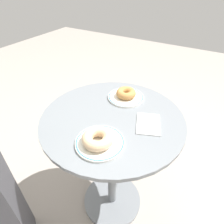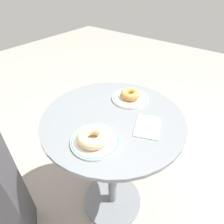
{
  "view_description": "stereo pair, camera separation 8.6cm",
  "coord_description": "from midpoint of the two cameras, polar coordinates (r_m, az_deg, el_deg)",
  "views": [
    {
      "loc": [
        -0.61,
        -0.35,
        1.31
      ],
      "look_at": [
        -0.01,
        -0.01,
        0.79
      ],
      "focal_mm": 30.98,
      "sensor_mm": 36.0,
      "label": 1
    },
    {
      "loc": [
        -0.56,
        -0.42,
        1.31
      ],
      "look_at": [
        -0.01,
        -0.01,
        0.79
      ],
      "focal_mm": 30.98,
      "sensor_mm": 36.0,
      "label": 2
    }
  ],
  "objects": [
    {
      "name": "paper_napkin",
      "position": [
        0.86,
        13.27,
        -4.4
      ],
      "size": [
        0.17,
        0.15,
        0.01
      ],
      "primitive_type": "cube",
      "rotation": [
        0.0,
        0.0,
        0.38
      ],
      "color": "white",
      "rests_on": "cafe_table"
    },
    {
      "name": "cafe_table",
      "position": [
        1.08,
        2.55,
        -12.34
      ],
      "size": [
        0.67,
        0.67,
        0.75
      ],
      "color": "slate",
      "rests_on": "ground"
    },
    {
      "name": "plate_right",
      "position": [
        1.02,
        7.75,
        4.0
      ],
      "size": [
        0.19,
        0.19,
        0.01
      ],
      "color": "white",
      "rests_on": "cafe_table"
    },
    {
      "name": "plate_left",
      "position": [
        0.77,
        -1.77,
        -8.67
      ],
      "size": [
        0.19,
        0.19,
        0.01
      ],
      "color": "white",
      "rests_on": "cafe_table"
    },
    {
      "name": "donut_glazed",
      "position": [
        0.75,
        -2.46,
        -7.53
      ],
      "size": [
        0.17,
        0.17,
        0.04
      ],
      "primitive_type": "torus",
      "rotation": [
        0.0,
        0.0,
        2.12
      ],
      "color": "#E0B789",
      "rests_on": "plate_left"
    },
    {
      "name": "ground_plane",
      "position": [
        1.49,
        1.99,
        -24.87
      ],
      "size": [
        7.0,
        7.0,
        0.02
      ],
      "primitive_type": "cube",
      "color": "#9E9389"
    },
    {
      "name": "donut_old_fashioned",
      "position": [
        1.0,
        7.87,
        5.17
      ],
      "size": [
        0.15,
        0.15,
        0.04
      ],
      "primitive_type": "torus",
      "rotation": [
        0.0,
        0.0,
        0.8
      ],
      "color": "#BC7F42",
      "rests_on": "plate_right"
    }
  ]
}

